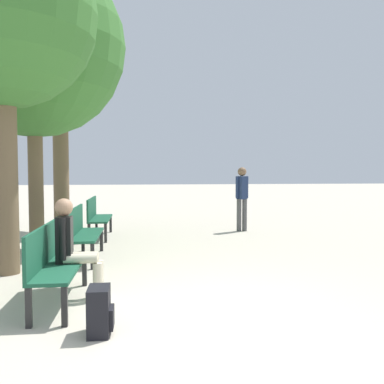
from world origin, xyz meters
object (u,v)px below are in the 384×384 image
at_px(bench_row_1, 82,229).
at_px(backpack, 100,311).
at_px(person_seated, 74,245).
at_px(bench_row_0, 52,259).
at_px(tree_row_0, 2,15).
at_px(pedestrian_near, 242,195).
at_px(tree_row_1, 33,46).
at_px(bench_row_2, 96,214).
at_px(tree_row_2, 59,61).

bearing_deg(bench_row_1, backpack, -79.61).
bearing_deg(person_seated, bench_row_1, 95.59).
bearing_deg(bench_row_1, bench_row_0, -90.00).
relative_size(tree_row_0, pedestrian_near, 3.24).
xyz_separation_m(tree_row_1, pedestrian_near, (4.68, 2.13, -3.06)).
xyz_separation_m(tree_row_0, person_seated, (1.24, -1.47, -3.26)).
bearing_deg(tree_row_1, bench_row_1, -44.46).
distance_m(tree_row_1, pedestrian_near, 5.99).
relative_size(bench_row_0, backpack, 3.51).
xyz_separation_m(bench_row_0, backpack, (0.65, -1.03, -0.31)).
relative_size(tree_row_0, tree_row_1, 0.93).
distance_m(backpack, pedestrian_near, 7.37).
bearing_deg(tree_row_1, bench_row_2, 56.82).
bearing_deg(tree_row_0, pedestrian_near, 40.71).
relative_size(bench_row_1, tree_row_0, 0.30).
height_order(bench_row_2, person_seated, person_seated).
height_order(bench_row_0, tree_row_1, tree_row_1).
bearing_deg(backpack, person_seated, 109.51).
distance_m(bench_row_2, backpack, 6.15).
relative_size(bench_row_1, person_seated, 1.30).
xyz_separation_m(tree_row_2, backpack, (1.66, -7.26, -4.17)).
xyz_separation_m(tree_row_1, person_seated, (1.24, -3.37, -3.34)).
relative_size(bench_row_0, bench_row_1, 1.00).
height_order(bench_row_1, backpack, bench_row_1).
bearing_deg(tree_row_1, tree_row_2, 90.00).
bearing_deg(bench_row_0, bench_row_2, 90.00).
bearing_deg(bench_row_1, tree_row_1, 135.54).
relative_size(tree_row_0, backpack, 11.56).
bearing_deg(bench_row_2, pedestrian_near, 8.99).
xyz_separation_m(bench_row_1, tree_row_0, (-1.01, -0.91, 3.40)).
bearing_deg(person_seated, tree_row_0, 130.26).
height_order(tree_row_2, backpack, tree_row_2).
bearing_deg(tree_row_2, tree_row_0, -90.00).
bearing_deg(bench_row_0, bench_row_1, 90.00).
xyz_separation_m(bench_row_1, pedestrian_near, (3.67, 3.12, 0.41)).
distance_m(bench_row_0, bench_row_1, 2.54).
distance_m(bench_row_1, tree_row_2, 5.43).
bearing_deg(bench_row_2, bench_row_0, -90.00).
height_order(bench_row_0, tree_row_0, tree_row_0).
xyz_separation_m(bench_row_2, person_seated, (0.23, -4.92, 0.13)).
bearing_deg(tree_row_0, tree_row_2, 90.00).
bearing_deg(bench_row_1, bench_row_2, 90.00).
height_order(bench_row_0, person_seated, person_seated).
bearing_deg(tree_row_0, bench_row_1, 42.05).
relative_size(backpack, pedestrian_near, 0.28).
relative_size(tree_row_0, tree_row_2, 0.91).
relative_size(tree_row_1, tree_row_2, 0.98).
xyz_separation_m(bench_row_1, bench_row_2, (0.00, 2.54, 0.00)).
bearing_deg(pedestrian_near, tree_row_1, -155.58).
distance_m(bench_row_1, bench_row_2, 2.54).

